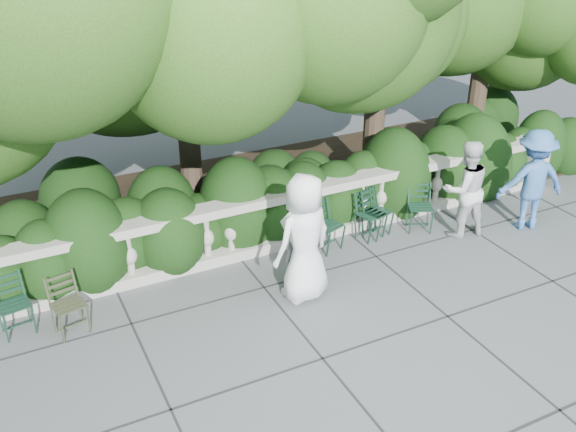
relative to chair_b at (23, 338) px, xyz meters
name	(u,v)px	position (x,y,z in m)	size (l,w,h in m)	color
ground	(319,307)	(3.87, -1.15, 0.00)	(90.00, 90.00, 0.00)	#4A4D51
balustrade	(266,224)	(3.87, 0.65, 0.49)	(12.00, 0.44, 1.00)	#9E998E
shrub_hedge	(239,219)	(3.87, 1.85, 0.00)	(15.00, 2.60, 1.70)	black
chair_b	(23,338)	(0.00, 0.00, 0.00)	(0.44, 0.48, 0.84)	black
chair_c	(334,253)	(4.82, 0.07, 0.00)	(0.44, 0.48, 0.84)	black
chair_d	(383,238)	(5.80, 0.11, 0.00)	(0.44, 0.48, 0.84)	black
chair_e	(420,234)	(6.45, -0.05, 0.00)	(0.44, 0.48, 0.84)	black
chair_f	(375,241)	(5.64, 0.09, 0.00)	(0.44, 0.48, 0.84)	black
chair_weathered	(78,338)	(0.65, -0.32, 0.00)	(0.44, 0.48, 0.84)	black
person_businessman	(304,238)	(3.81, -0.78, 0.96)	(0.94, 0.61, 1.92)	white
person_woman_grey	(299,237)	(3.86, -0.50, 0.82)	(0.60, 0.39, 1.64)	#3C3C41
person_casual_man	(465,189)	(7.07, -0.33, 0.85)	(0.82, 0.64, 1.69)	silver
person_older_blue	(532,180)	(8.26, -0.64, 0.89)	(1.15, 0.66, 1.79)	#3866A8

